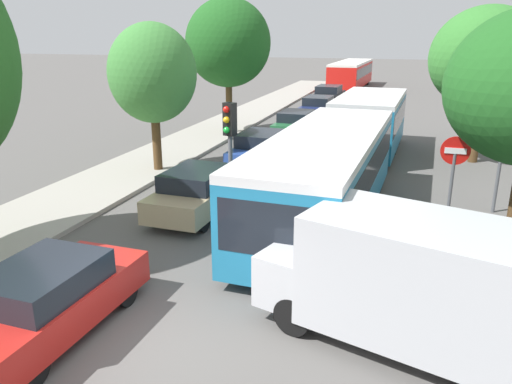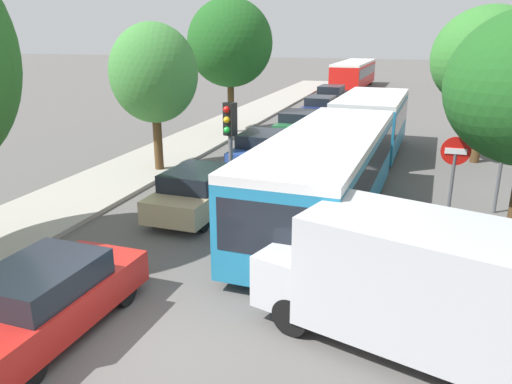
{
  "view_description": "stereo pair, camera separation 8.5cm",
  "coord_description": "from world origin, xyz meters",
  "px_view_note": "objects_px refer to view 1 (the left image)",
  "views": [
    {
      "loc": [
        3.89,
        -6.61,
        5.22
      ],
      "look_at": [
        0.2,
        5.32,
        1.2
      ],
      "focal_mm": 35.0,
      "sensor_mm": 36.0,
      "label": 1
    },
    {
      "loc": [
        3.97,
        -6.59,
        5.22
      ],
      "look_at": [
        0.2,
        5.32,
        1.2
      ],
      "focal_mm": 35.0,
      "sensor_mm": 36.0,
      "label": 2
    }
  ],
  "objects_px": {
    "tree_left_far": "(228,43)",
    "city_bus_rear": "(351,73)",
    "queued_car_blue": "(262,149)",
    "tree_left_mid": "(153,74)",
    "queued_car_red": "(48,299)",
    "traffic_light": "(230,136)",
    "white_van": "(416,281)",
    "direction_sign_post": "(505,129)",
    "tree_right_mid": "(486,59)",
    "queued_car_black": "(329,95)",
    "articulated_bus": "(349,145)",
    "queued_car_green": "(296,124)",
    "queued_car_navy": "(318,107)",
    "no_entry_sign": "(452,174)",
    "queued_car_tan": "(198,191)"
  },
  "relations": [
    {
      "from": "city_bus_rear",
      "to": "traffic_light",
      "type": "distance_m",
      "value": 37.06
    },
    {
      "from": "queued_car_green",
      "to": "tree_left_far",
      "type": "xyz_separation_m",
      "value": [
        -3.57,
        -0.33,
        3.99
      ]
    },
    {
      "from": "city_bus_rear",
      "to": "tree_right_mid",
      "type": "height_order",
      "value": "tree_right_mid"
    },
    {
      "from": "queued_car_green",
      "to": "tree_right_mid",
      "type": "height_order",
      "value": "tree_right_mid"
    },
    {
      "from": "queued_car_black",
      "to": "tree_left_mid",
      "type": "relative_size",
      "value": 0.76
    },
    {
      "from": "queued_car_tan",
      "to": "no_entry_sign",
      "type": "relative_size",
      "value": 1.44
    },
    {
      "from": "no_entry_sign",
      "to": "queued_car_navy",
      "type": "bearing_deg",
      "value": -160.03
    },
    {
      "from": "queued_car_navy",
      "to": "city_bus_rear",
      "type": "bearing_deg",
      "value": 2.73
    },
    {
      "from": "queued_car_black",
      "to": "direction_sign_post",
      "type": "xyz_separation_m",
      "value": [
        8.55,
        -21.51,
        1.81
      ]
    },
    {
      "from": "queued_car_navy",
      "to": "tree_right_mid",
      "type": "bearing_deg",
      "value": -135.17
    },
    {
      "from": "tree_left_far",
      "to": "city_bus_rear",
      "type": "bearing_deg",
      "value": 82.3
    },
    {
      "from": "queued_car_navy",
      "to": "tree_left_far",
      "type": "distance_m",
      "value": 8.28
    },
    {
      "from": "articulated_bus",
      "to": "tree_right_mid",
      "type": "relative_size",
      "value": 2.79
    },
    {
      "from": "no_entry_sign",
      "to": "direction_sign_post",
      "type": "height_order",
      "value": "direction_sign_post"
    },
    {
      "from": "queued_car_navy",
      "to": "tree_left_far",
      "type": "height_order",
      "value": "tree_left_far"
    },
    {
      "from": "traffic_light",
      "to": "tree_left_mid",
      "type": "height_order",
      "value": "tree_left_mid"
    },
    {
      "from": "queued_car_blue",
      "to": "tree_left_mid",
      "type": "height_order",
      "value": "tree_left_mid"
    },
    {
      "from": "articulated_bus",
      "to": "queued_car_green",
      "type": "height_order",
      "value": "articulated_bus"
    },
    {
      "from": "city_bus_rear",
      "to": "queued_car_blue",
      "type": "distance_m",
      "value": 30.91
    },
    {
      "from": "queued_car_navy",
      "to": "tree_right_mid",
      "type": "relative_size",
      "value": 0.65
    },
    {
      "from": "traffic_light",
      "to": "queued_car_blue",
      "type": "bearing_deg",
      "value": -152.96
    },
    {
      "from": "queued_car_tan",
      "to": "city_bus_rear",
      "type": "bearing_deg",
      "value": 1.91
    },
    {
      "from": "white_van",
      "to": "articulated_bus",
      "type": "bearing_deg",
      "value": -58.95
    },
    {
      "from": "city_bus_rear",
      "to": "no_entry_sign",
      "type": "relative_size",
      "value": 4.17
    },
    {
      "from": "articulated_bus",
      "to": "traffic_light",
      "type": "bearing_deg",
      "value": -29.17
    },
    {
      "from": "white_van",
      "to": "direction_sign_post",
      "type": "height_order",
      "value": "direction_sign_post"
    },
    {
      "from": "queued_car_red",
      "to": "queued_car_tan",
      "type": "distance_m",
      "value": 6.58
    },
    {
      "from": "queued_car_black",
      "to": "tree_right_mid",
      "type": "height_order",
      "value": "tree_right_mid"
    },
    {
      "from": "queued_car_tan",
      "to": "queued_car_green",
      "type": "height_order",
      "value": "queued_car_tan"
    },
    {
      "from": "queued_car_red",
      "to": "queued_car_blue",
      "type": "relative_size",
      "value": 0.98
    },
    {
      "from": "white_van",
      "to": "no_entry_sign",
      "type": "xyz_separation_m",
      "value": [
        0.78,
        4.78,
        0.64
      ]
    },
    {
      "from": "articulated_bus",
      "to": "queued_car_green",
      "type": "bearing_deg",
      "value": -152.85
    },
    {
      "from": "queued_car_tan",
      "to": "tree_left_far",
      "type": "xyz_separation_m",
      "value": [
        -3.32,
        11.78,
        3.97
      ]
    },
    {
      "from": "city_bus_rear",
      "to": "queued_car_navy",
      "type": "bearing_deg",
      "value": -177.41
    },
    {
      "from": "white_van",
      "to": "tree_left_mid",
      "type": "height_order",
      "value": "tree_left_mid"
    },
    {
      "from": "queued_car_navy",
      "to": "queued_car_black",
      "type": "bearing_deg",
      "value": 5.31
    },
    {
      "from": "articulated_bus",
      "to": "queued_car_navy",
      "type": "bearing_deg",
      "value": -163.01
    },
    {
      "from": "articulated_bus",
      "to": "no_entry_sign",
      "type": "bearing_deg",
      "value": 37.35
    },
    {
      "from": "no_entry_sign",
      "to": "tree_left_far",
      "type": "bearing_deg",
      "value": -139.48
    },
    {
      "from": "city_bus_rear",
      "to": "queued_car_blue",
      "type": "relative_size",
      "value": 2.85
    },
    {
      "from": "tree_right_mid",
      "to": "queued_car_red",
      "type": "bearing_deg",
      "value": -118.37
    },
    {
      "from": "articulated_bus",
      "to": "traffic_light",
      "type": "relative_size",
      "value": 5.13
    },
    {
      "from": "queued_car_green",
      "to": "tree_left_mid",
      "type": "relative_size",
      "value": 0.7
    },
    {
      "from": "tree_right_mid",
      "to": "city_bus_rear",
      "type": "bearing_deg",
      "value": 107.06
    },
    {
      "from": "queued_car_red",
      "to": "tree_left_far",
      "type": "height_order",
      "value": "tree_left_far"
    },
    {
      "from": "articulated_bus",
      "to": "tree_left_far",
      "type": "xyz_separation_m",
      "value": [
        -7.2,
        7.59,
        3.19
      ]
    },
    {
      "from": "articulated_bus",
      "to": "no_entry_sign",
      "type": "distance_m",
      "value": 5.41
    },
    {
      "from": "tree_left_mid",
      "to": "tree_left_far",
      "type": "xyz_separation_m",
      "value": [
        0.02,
        7.99,
        0.92
      ]
    },
    {
      "from": "city_bus_rear",
      "to": "queued_car_black",
      "type": "distance_m",
      "value": 12.52
    },
    {
      "from": "city_bus_rear",
      "to": "traffic_light",
      "type": "height_order",
      "value": "traffic_light"
    }
  ]
}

